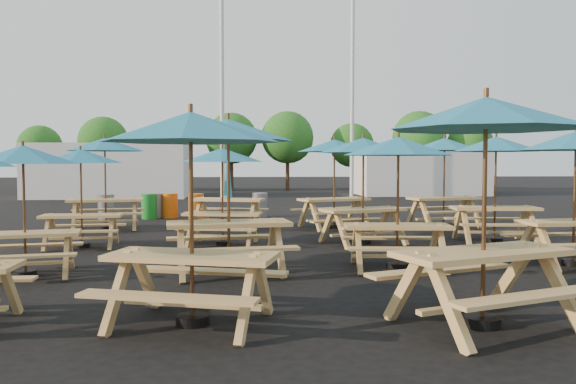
{
  "coord_description": "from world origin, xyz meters",
  "views": [
    {
      "loc": [
        -1.17,
        -12.25,
        1.82
      ],
      "look_at": [
        0.0,
        1.5,
        1.1
      ],
      "focal_mm": 35.0,
      "sensor_mm": 36.0,
      "label": 1
    }
  ],
  "objects": [
    {
      "name": "ground",
      "position": [
        0.0,
        0.0,
        0.0
      ],
      "size": [
        120.0,
        120.0,
        0.0
      ],
      "primitive_type": "plane",
      "color": "black",
      "rests_on": "ground"
    },
    {
      "name": "picnic_unit_1",
      "position": [
        -4.61,
        -3.01,
        1.81
      ],
      "size": [
        2.06,
        2.06,
        2.12
      ],
      "rotation": [
        0.0,
        0.0,
        0.19
      ],
      "color": "tan",
      "rests_on": "ground"
    },
    {
      "name": "picnic_unit_2",
      "position": [
        -4.57,
        0.05,
        1.82
      ],
      "size": [
        1.89,
        1.89,
        2.13
      ],
      "rotation": [
        0.0,
        0.0,
        0.07
      ],
      "color": "tan",
      "rests_on": "ground"
    },
    {
      "name": "picnic_unit_3",
      "position": [
        -4.82,
        3.28,
        2.15
      ],
      "size": [
        2.36,
        2.36,
        2.51
      ],
      "rotation": [
        0.0,
        0.0,
        0.15
      ],
      "color": "tan",
      "rests_on": "ground"
    },
    {
      "name": "picnic_unit_4",
      "position": [
        -1.71,
        -5.95,
        2.06
      ],
      "size": [
        2.49,
        2.49,
        2.41
      ],
      "rotation": [
        0.0,
        0.0,
        -0.29
      ],
      "color": "tan",
      "rests_on": "ground"
    },
    {
      "name": "picnic_unit_5",
      "position": [
        -1.36,
        -3.03,
        2.19
      ],
      "size": [
        2.39,
        2.39,
        2.56
      ],
      "rotation": [
        0.0,
        0.0,
        0.14
      ],
      "color": "tan",
      "rests_on": "ground"
    },
    {
      "name": "picnic_unit_6",
      "position": [
        -1.56,
        0.15,
        1.85
      ],
      "size": [
        2.08,
        2.08,
        2.16
      ],
      "rotation": [
        0.0,
        0.0,
        -0.18
      ],
      "color": "tan",
      "rests_on": "ground"
    },
    {
      "name": "picnic_unit_7",
      "position": [
        -1.52,
        3.23,
        1.03
      ],
      "size": [
        2.32,
        2.14,
        2.51
      ],
      "rotation": [
        0.0,
        0.0,
        -0.25
      ],
      "color": "tan",
      "rests_on": "ground"
    },
    {
      "name": "picnic_unit_8",
      "position": [
        1.51,
        -6.3,
        2.2
      ],
      "size": [
        2.71,
        2.71,
        2.57
      ],
      "rotation": [
        0.0,
        0.0,
        0.33
      ],
      "color": "tan",
      "rests_on": "ground"
    },
    {
      "name": "picnic_unit_9",
      "position": [
        1.51,
        -2.9,
        1.96
      ],
      "size": [
        2.08,
        2.08,
        2.29
      ],
      "rotation": [
        0.0,
        0.0,
        -0.1
      ],
      "color": "tan",
      "rests_on": "ground"
    },
    {
      "name": "picnic_unit_10",
      "position": [
        1.56,
        0.06,
        2.05
      ],
      "size": [
        2.53,
        2.53,
        2.4
      ],
      "rotation": [
        0.0,
        0.0,
        0.33
      ],
      "color": "tan",
      "rests_on": "ground"
    },
    {
      "name": "picnic_unit_11",
      "position": [
        1.43,
        3.15,
        2.13
      ],
      "size": [
        2.63,
        2.63,
        2.49
      ],
      "rotation": [
        0.0,
        0.0,
        0.33
      ],
      "color": "tan",
      "rests_on": "ground"
    },
    {
      "name": "picnic_unit_13",
      "position": [
        4.71,
        -2.85,
        2.05
      ],
      "size": [
        2.13,
        2.13,
        2.4
      ],
      "rotation": [
        0.0,
        0.0,
        0.08
      ],
      "color": "tan",
      "rests_on": "ground"
    },
    {
      "name": "picnic_unit_14",
      "position": [
        4.63,
        0.07,
        2.09
      ],
      "size": [
        2.25,
        2.25,
        2.44
      ],
      "rotation": [
        0.0,
        0.0,
        -0.12
      ],
      "color": "tan",
      "rests_on": "ground"
    },
    {
      "name": "picnic_unit_15",
      "position": [
        4.56,
        3.13,
        2.17
      ],
      "size": [
        2.48,
        2.48,
        2.54
      ],
      "rotation": [
        0.0,
        0.0,
        0.2
      ],
      "color": "tan",
      "rests_on": "ground"
    },
    {
      "name": "waste_bin_0",
      "position": [
        -5.48,
        6.13,
        0.4
      ],
      "size": [
        0.5,
        0.5,
        0.81
      ],
      "primitive_type": "cylinder",
      "color": "gray",
      "rests_on": "ground"
    },
    {
      "name": "waste_bin_1",
      "position": [
        -3.94,
        6.53,
        0.4
      ],
      "size": [
        0.5,
        0.5,
        0.81
      ],
      "primitive_type": "cylinder",
      "color": "gray",
      "rests_on": "ground"
    },
    {
      "name": "waste_bin_2",
      "position": [
        -4.13,
        6.2,
        0.4
      ],
      "size": [
        0.5,
        0.5,
        0.81
      ],
      "primitive_type": "cylinder",
      "color": "#188424",
      "rests_on": "ground"
    },
    {
      "name": "waste_bin_3",
      "position": [
        -3.49,
        6.48,
        0.4
      ],
      "size": [
        0.5,
        0.5,
        0.81
      ],
      "primitive_type": "cylinder",
      "color": "#DF5B0D",
      "rests_on": "ground"
    },
    {
      "name": "waste_bin_4",
      "position": [
        -2.61,
        6.17,
        0.4
      ],
      "size": [
        0.5,
        0.5,
        0.81
      ],
      "primitive_type": "cylinder",
      "color": "#DF5B0D",
      "rests_on": "ground"
    },
    {
      "name": "waste_bin_5",
      "position": [
        -0.52,
        6.52,
        0.4
      ],
      "size": [
        0.5,
        0.5,
        0.81
      ],
      "primitive_type": "cylinder",
      "color": "gray",
      "rests_on": "ground"
    },
    {
      "name": "mast_0",
      "position": [
        -2.0,
        14.0,
        6.0
      ],
      "size": [
        0.2,
        0.2,
        12.0
      ],
      "primitive_type": "cylinder",
      "color": "silver",
      "rests_on": "ground"
    },
    {
      "name": "mast_1",
      "position": [
        4.5,
        16.0,
        6.0
      ],
      "size": [
        0.2,
        0.2,
        12.0
      ],
      "primitive_type": "cylinder",
      "color": "silver",
      "rests_on": "ground"
    },
    {
      "name": "event_tent_0",
      "position": [
        -8.0,
        18.0,
        1.4
      ],
      "size": [
        8.0,
        4.0,
        2.8
      ],
      "primitive_type": "cube",
      "color": "silver",
      "rests_on": "ground"
    },
    {
      "name": "event_tent_1",
      "position": [
        9.0,
        19.0,
        1.3
      ],
      "size": [
        7.0,
        4.0,
        2.6
      ],
      "primitive_type": "cube",
      "color": "silver",
      "rests_on": "ground"
    },
    {
      "name": "tree_0",
      "position": [
        -14.07,
        25.25,
        2.83
      ],
      "size": [
        2.8,
        2.8,
        4.24
      ],
      "color": "#382314",
      "rests_on": "ground"
    },
    {
      "name": "tree_1",
      "position": [
        -9.74,
        23.9,
        3.15
      ],
      "size": [
        3.11,
        3.11,
        4.72
      ],
      "color": "#382314",
      "rests_on": "ground"
    },
    {
      "name": "tree_2",
      "position": [
        -6.39,
        23.65,
        2.62
      ],
      "size": [
        2.59,
        2.59,
        3.93
      ],
      "color": "#382314",
      "rests_on": "ground"
    },
    {
      "name": "tree_3",
      "position": [
        -1.75,
        24.72,
        3.41
      ],
      "size": [
        3.36,
        3.36,
        5.09
      ],
      "color": "#382314",
      "rests_on": "ground"
    },
    {
      "name": "tree_4",
      "position": [
        1.9,
        24.26,
        3.46
      ],
      "size": [
        3.41,
        3.41,
        5.17
      ],
      "color": "#382314",
      "rests_on": "ground"
    },
    {
      "name": "tree_5",
      "position": [
        6.22,
        24.67,
        2.97
      ],
      "size": [
        2.94,
        2.94,
        4.45
      ],
      "color": "#382314",
      "rests_on": "ground"
    },
    {
      "name": "tree_6",
      "position": [
        10.23,
        22.9,
        3.43
      ],
      "size": [
        3.38,
        3.38,
        5.13
      ],
      "color": "#382314",
      "rests_on": "ground"
    },
    {
      "name": "tree_7",
      "position": [
        13.63,
        22.92,
        2.99
      ],
      "size": [
        2.95,
        2.95,
        4.48
      ],
      "color": "#382314",
      "rests_on": "ground"
    }
  ]
}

